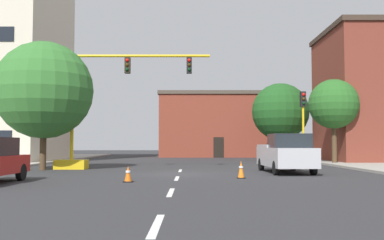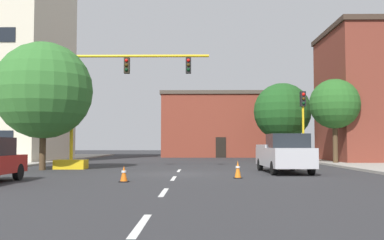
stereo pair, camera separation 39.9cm
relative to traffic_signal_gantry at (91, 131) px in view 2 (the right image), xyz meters
The scene contains 15 objects.
ground_plane 7.07m from the traffic_signal_gantry, 37.48° to the right, with size 160.00×160.00×0.00m, color #2D2D30.
sidewalk_right 18.80m from the traffic_signal_gantry, 12.12° to the left, with size 6.00×56.00×0.14m, color #9E998E.
lane_stripe_seg_0 18.98m from the traffic_signal_gantry, 73.61° to the right, with size 0.16×2.40×0.01m, color silver.
lane_stripe_seg_1 13.84m from the traffic_signal_gantry, 67.08° to the right, with size 0.16×2.40×0.01m, color silver.
lane_stripe_seg_2 9.13m from the traffic_signal_gantry, 53.08° to the right, with size 0.16×2.40×0.01m, color silver.
lane_stripe_seg_3 5.98m from the traffic_signal_gantry, 16.53° to the right, with size 0.16×2.40×0.01m, color silver.
building_brick_center 27.73m from the traffic_signal_gantry, 71.40° to the left, with size 13.20×9.85×7.28m.
traffic_signal_gantry is the anchor object (origin of this frame).
traffic_light_pole_right 13.19m from the traffic_signal_gantry, ahead, with size 0.32×0.47×4.80m.
tree_right_far 21.45m from the traffic_signal_gantry, 47.63° to the left, with size 5.41×5.41×7.25m.
tree_right_mid 17.36m from the traffic_signal_gantry, 19.44° to the left, with size 3.60×3.60×6.17m.
tree_left_near 3.56m from the traffic_signal_gantry, 155.86° to the right, with size 5.54×5.54×7.33m.
pickup_truck_silver 11.38m from the traffic_signal_gantry, 17.12° to the right, with size 2.19×5.47×1.99m.
traffic_cone_roadside_a 10.90m from the traffic_signal_gantry, 41.06° to the right, with size 0.36×0.36×0.76m.
traffic_cone_roadside_b 9.81m from the traffic_signal_gantry, 68.78° to the right, with size 0.36×0.36×0.64m.
Camera 2 is at (1.05, -22.22, 1.50)m, focal length 41.53 mm.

